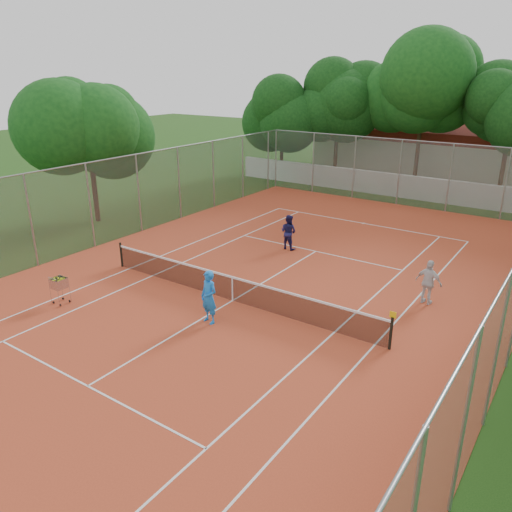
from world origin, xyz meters
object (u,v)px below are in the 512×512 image
Objects in this scene: tennis_net at (232,288)px; player_far_left at (288,232)px; clubhouse at (426,144)px; player_far_right at (429,282)px; player_near at (209,297)px; ball_hopper at (60,290)px.

tennis_net is 6.14m from player_far_left.
clubhouse is 9.94× the size of player_far_right.
player_near is at bearing 104.97° from player_far_left.
player_near is (2.36, -30.75, -1.27)m from clubhouse.
player_near is (0.36, -1.75, 0.42)m from tennis_net.
ball_hopper is at bearing -95.17° from clubhouse.
player_near is 1.11× the size of player_far_left.
player_far_left is at bearing 111.97° from player_near.
player_far_right reaches higher than ball_hopper.
player_near is at bearing -78.27° from tennis_net.
clubhouse reaches higher than ball_hopper.
player_far_right is 1.55× the size of ball_hopper.
player_near is at bearing 10.00° from ball_hopper.
clubhouse is 26.45m from player_far_right.
ball_hopper is (-4.96, -3.69, 0.04)m from tennis_net.
player_far_right is at bearing 24.57° from ball_hopper.
tennis_net is 1.83m from player_near.
clubhouse is 15.37× the size of ball_hopper.
ball_hopper is at bearing 43.18° from player_far_right.
clubhouse reaches higher than player_far_left.
player_far_right is 13.17m from ball_hopper.
player_far_right is at bearing 32.78° from tennis_net.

